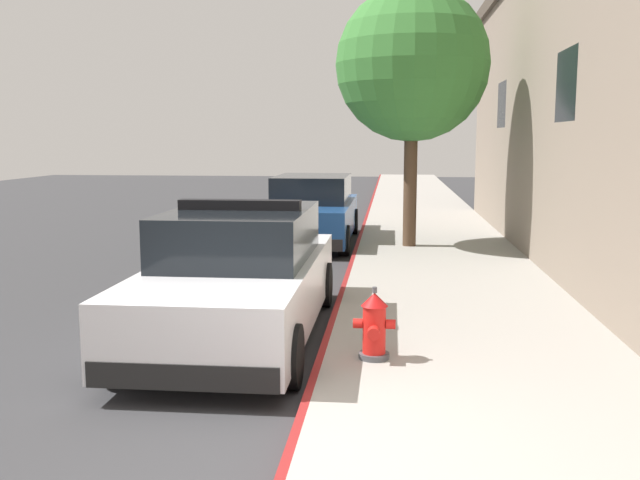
{
  "coord_description": "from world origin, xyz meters",
  "views": [
    {
      "loc": [
        0.68,
        -4.82,
        2.42
      ],
      "look_at": [
        -0.31,
        4.92,
        1.0
      ],
      "focal_mm": 39.6,
      "sensor_mm": 36.0,
      "label": 1
    }
  ],
  "objects_px": {
    "fire_hydrant": "(374,326)",
    "street_tree": "(412,65)",
    "parked_car_silver_ahead": "(312,211)",
    "police_cruiser": "(240,277)"
  },
  "relations": [
    {
      "from": "fire_hydrant",
      "to": "street_tree",
      "type": "distance_m",
      "value": 8.63
    },
    {
      "from": "parked_car_silver_ahead",
      "to": "street_tree",
      "type": "xyz_separation_m",
      "value": [
        2.21,
        -1.11,
        3.17
      ]
    },
    {
      "from": "police_cruiser",
      "to": "fire_hydrant",
      "type": "relative_size",
      "value": 6.37
    },
    {
      "from": "police_cruiser",
      "to": "street_tree",
      "type": "xyz_separation_m",
      "value": [
        2.21,
        6.74,
        3.17
      ]
    },
    {
      "from": "police_cruiser",
      "to": "parked_car_silver_ahead",
      "type": "distance_m",
      "value": 7.85
    },
    {
      "from": "police_cruiser",
      "to": "fire_hydrant",
      "type": "xyz_separation_m",
      "value": [
        1.66,
        -1.16,
        -0.25
      ]
    },
    {
      "from": "fire_hydrant",
      "to": "police_cruiser",
      "type": "bearing_deg",
      "value": 145.07
    },
    {
      "from": "police_cruiser",
      "to": "parked_car_silver_ahead",
      "type": "relative_size",
      "value": 1.0
    },
    {
      "from": "parked_car_silver_ahead",
      "to": "fire_hydrant",
      "type": "bearing_deg",
      "value": -79.53
    },
    {
      "from": "street_tree",
      "to": "police_cruiser",
      "type": "bearing_deg",
      "value": -108.17
    }
  ]
}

